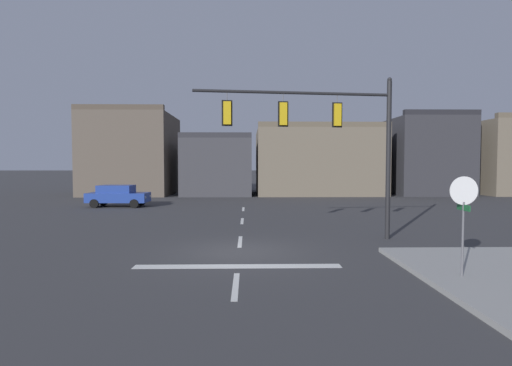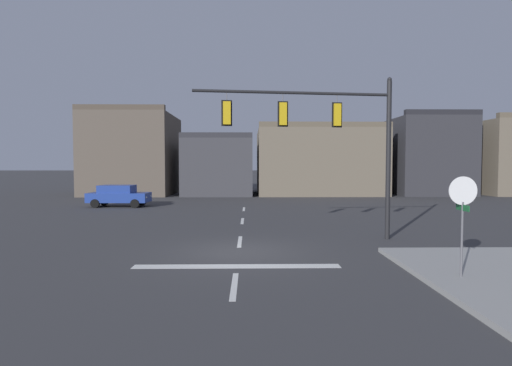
{
  "view_description": "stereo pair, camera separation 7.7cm",
  "coord_description": "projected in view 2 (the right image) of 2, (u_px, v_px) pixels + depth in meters",
  "views": [
    {
      "loc": [
        0.32,
        -14.34,
        3.15
      ],
      "look_at": [
        0.71,
        4.8,
        2.27
      ],
      "focal_mm": 28.35,
      "sensor_mm": 36.0,
      "label": 1
    },
    {
      "loc": [
        0.4,
        -14.34,
        3.15
      ],
      "look_at": [
        0.71,
        4.8,
        2.27
      ],
      "focal_mm": 28.35,
      "sensor_mm": 36.0,
      "label": 2
    }
  ],
  "objects": [
    {
      "name": "signal_mast_near_side",
      "position": [
        327.0,
        128.0,
        16.51
      ],
      "size": [
        8.17,
        1.07,
        6.76
      ],
      "color": "black",
      "rests_on": "ground"
    },
    {
      "name": "building_row",
      "position": [
        337.0,
        159.0,
        43.58
      ],
      "size": [
        50.76,
        10.7,
        8.82
      ],
      "color": "brown",
      "rests_on": "ground"
    },
    {
      "name": "car_lot_nearside",
      "position": [
        119.0,
        195.0,
        30.02
      ],
      "size": [
        4.51,
        2.04,
        1.61
      ],
      "color": "navy",
      "rests_on": "ground"
    },
    {
      "name": "stop_sign",
      "position": [
        463.0,
        202.0,
        10.71
      ],
      "size": [
        0.76,
        0.64,
        2.83
      ],
      "color": "#56565B",
      "rests_on": "ground"
    },
    {
      "name": "stop_bar_paint",
      "position": [
        237.0,
        266.0,
        12.46
      ],
      "size": [
        6.4,
        0.5,
        0.01
      ],
      "primitive_type": "cube",
      "color": "silver",
      "rests_on": "ground"
    },
    {
      "name": "ground_plane",
      "position": [
        238.0,
        252.0,
        14.46
      ],
      "size": [
        400.0,
        400.0,
        0.0
      ],
      "primitive_type": "plane",
      "color": "#353538"
    },
    {
      "name": "lane_centreline",
      "position": [
        240.0,
        242.0,
        16.46
      ],
      "size": [
        0.16,
        26.4,
        0.01
      ],
      "color": "silver",
      "rests_on": "ground"
    }
  ]
}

